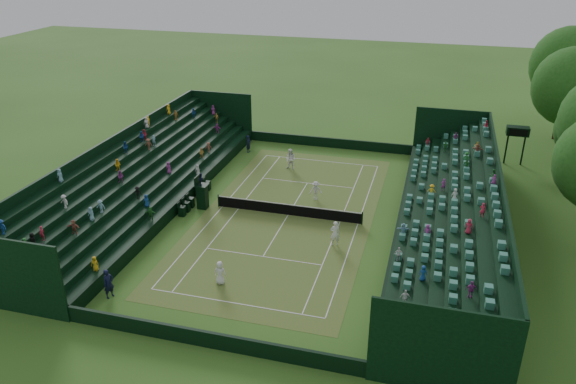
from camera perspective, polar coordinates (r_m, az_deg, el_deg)
name	(u,v)px	position (r m, az deg, el deg)	size (l,w,h in m)	color
ground	(288,215)	(43.76, 0.00, -2.38)	(160.00, 160.00, 0.00)	#34611E
court_surface	(288,215)	(43.76, 0.00, -2.37)	(12.97, 26.77, 0.01)	#48802A
perimeter_wall_north	(329,143)	(57.79, 4.21, 5.03)	(17.17, 0.20, 1.00)	black
perimeter_wall_south	(208,339)	(30.91, -8.12, -14.60)	(17.17, 0.20, 1.00)	black
perimeter_wall_east	(398,223)	(42.33, 11.16, -3.13)	(0.20, 31.77, 1.00)	black
perimeter_wall_west	(187,197)	(46.29, -10.18, -0.51)	(0.20, 31.77, 1.00)	black
north_grandstand	(459,218)	(41.88, 16.96, -2.50)	(6.60, 32.00, 4.90)	black
south_grandstand	(140,180)	(47.73, -14.82, 1.20)	(6.60, 32.00, 4.90)	black
tennis_net	(288,209)	(43.52, 0.00, -1.76)	(11.67, 0.10, 1.06)	black
scoreboard_tower	(518,133)	(56.60, 22.29, 5.61)	(2.00, 1.00, 3.70)	black
umpire_chair	(202,193)	(44.91, -8.72, -0.12)	(0.96, 0.96, 3.01)	black
courtside_chairs	(195,197)	(46.31, -9.42, -0.54)	(0.52, 5.49, 1.13)	black
player_near_west	(220,273)	(35.49, -6.91, -8.16)	(0.77, 0.50, 1.58)	silver
player_near_east	(335,233)	(39.41, 4.79, -4.20)	(0.69, 0.45, 1.88)	white
player_far_west	(291,159)	(51.88, 0.28, 3.34)	(0.97, 0.76, 1.99)	white
player_far_east	(316,191)	(46.01, 2.83, 0.14)	(1.05, 0.61, 1.62)	silver
line_judge_north	(249,144)	(56.34, -4.03, 4.91)	(0.64, 0.42, 1.75)	black
line_judge_south	(109,284)	(35.63, -17.77, -8.86)	(0.69, 0.45, 1.90)	black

